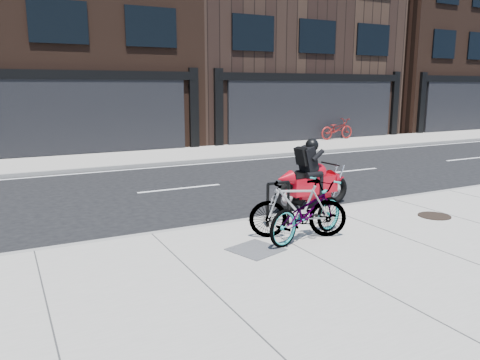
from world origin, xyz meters
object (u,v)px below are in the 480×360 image
bicycle_front (307,211)px  motorcycle (316,179)px  bicycle_rear (298,209)px  manhole_cover (434,216)px  bike_rack (278,200)px  bicycle_far (337,129)px  utility_grate (256,249)px

bicycle_front → motorcycle: (1.79, 2.18, 0.03)m
bicycle_rear → manhole_cover: bearing=112.0°
bike_rack → bicycle_far: size_ratio=0.44×
bicycle_front → motorcycle: motorcycle is taller
bicycle_front → bicycle_rear: size_ratio=1.10×
bicycle_front → motorcycle: 2.82m
bike_rack → bicycle_front: (0.02, -0.93, -0.01)m
manhole_cover → bike_rack: bearing=163.8°
motorcycle → bicycle_far: (8.92, 10.35, -0.01)m
bicycle_rear → motorcycle: bearing=162.2°
bicycle_far → manhole_cover: (-7.46, -12.55, -0.52)m
bicycle_front → motorcycle: bearing=-56.2°
motorcycle → manhole_cover: bearing=-61.8°
manhole_cover → bicycle_rear: bearing=177.2°
manhole_cover → utility_grate: same height
bike_rack → motorcycle: 2.20m
bicycle_rear → motorcycle: 2.77m
bicycle_front → manhole_cover: (3.24, -0.02, -0.50)m
bike_rack → bicycle_far: (10.72, 11.60, 0.01)m
bicycle_rear → motorcycle: motorcycle is taller
bicycle_rear → utility_grate: bicycle_rear is taller
bicycle_rear → manhole_cover: (3.33, -0.17, -0.52)m
bike_rack → utility_grate: 1.57m
motorcycle → utility_grate: bearing=-146.9°
bicycle_far → motorcycle: bearing=136.6°
motorcycle → utility_grate: (-2.87, -2.28, -0.53)m
bike_rack → bicycle_far: bearing=47.3°
bicycle_front → bicycle_rear: bicycle_rear is taller
bike_rack → bicycle_far: 15.80m
manhole_cover → utility_grate: bearing=-178.9°
motorcycle → bicycle_far: size_ratio=1.10×
utility_grate → motorcycle: bearing=38.5°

